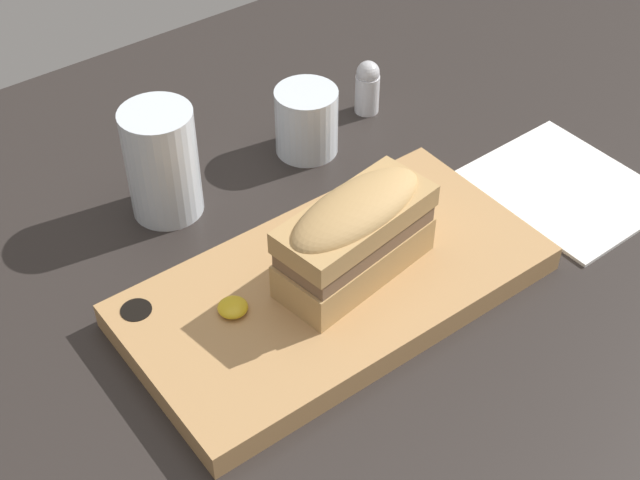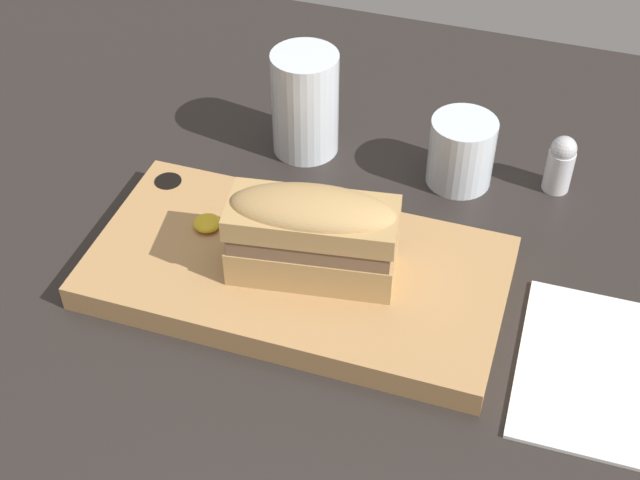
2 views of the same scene
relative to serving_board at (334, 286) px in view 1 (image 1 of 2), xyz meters
The scene contains 8 objects.
dining_table 3.97cm from the serving_board, 37.34° to the left, with size 149.19×103.68×2.00cm.
serving_board is the anchor object (origin of this frame).
sandwich 6.64cm from the serving_board, 17.74° to the right, with size 16.32×8.77×9.29cm.
mustard_dollop 10.47cm from the serving_board, 167.64° to the left, with size 2.78×2.78×1.11cm.
water_glass 22.17cm from the serving_board, 106.44° to the left, with size 7.53×7.53×12.27cm.
wine_glass 23.79cm from the serving_board, 60.10° to the left, with size 7.15×7.15×7.82cm.
napkin 30.25cm from the serving_board, ahead, with size 16.41×19.08×0.40cm.
salt_shaker 31.69cm from the serving_board, 45.29° to the left, with size 2.94×2.94×6.77cm.
Camera 1 is at (-39.17, -48.42, 63.83)cm, focal length 50.00 mm.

